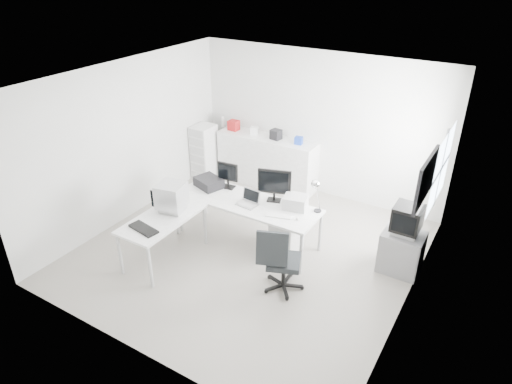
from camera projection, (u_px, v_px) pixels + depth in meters
The scene contains 30 objects.
floor at pixel (250, 251), 7.46m from camera, with size 5.00×5.00×0.01m, color #BCB4A9.
ceiling at pixel (248, 80), 6.15m from camera, with size 5.00×5.00×0.01m, color white.
back_wall at pixel (318, 125), 8.69m from camera, with size 5.00×0.02×2.80m, color silver.
left_wall at pixel (128, 142), 7.95m from camera, with size 0.02×5.00×2.80m, color silver.
right_wall at pixel (420, 219), 5.66m from camera, with size 0.02×5.00×2.80m, color silver.
window at pixel (441, 169), 6.48m from camera, with size 0.02×1.20×1.10m, color white, non-canonical shape.
wall_picture at pixel (426, 179), 5.52m from camera, with size 0.04×0.90×0.60m, color black, non-canonical shape.
main_desk at pixel (248, 221), 7.56m from camera, with size 2.40×0.80×0.75m, color white, non-canonical shape.
side_desk at pixel (164, 238), 7.12m from camera, with size 0.70×1.40×0.75m, color white, non-canonical shape.
drawer_pedestal at pixel (286, 236), 7.32m from camera, with size 0.40×0.50×0.60m, color white.
inkjet_printer at pixel (209, 182), 7.81m from camera, with size 0.45×0.35×0.16m, color black.
lcd_monitor_small at pixel (228, 175), 7.72m from camera, with size 0.37×0.21×0.46m, color black, non-canonical shape.
lcd_monitor_large at pixel (274, 185), 7.28m from camera, with size 0.54×0.22×0.56m, color black, non-canonical shape.
laptop at pixel (247, 198), 7.23m from camera, with size 0.36×0.37×0.24m, color #B7B7BA, non-canonical shape.
white_keyboard at pixel (278, 216), 6.97m from camera, with size 0.40×0.12×0.02m, color white.
white_mouse at pixel (297, 219), 6.86m from camera, with size 0.05×0.05×0.05m, color white.
laser_printer at pixel (295, 202), 7.16m from camera, with size 0.36×0.31×0.21m, color #AEAEAE.
desk_lamp at pixel (318, 198), 7.00m from camera, with size 0.15×0.15×0.46m, color silver, non-canonical shape.
crt_monitor at pixel (172, 197), 7.02m from camera, with size 0.42×0.42×0.48m, color #B7B7BA, non-canonical shape.
black_keyboard at pixel (144, 229), 6.63m from camera, with size 0.49×0.19×0.03m, color black.
office_chair at pixel (284, 258), 6.41m from camera, with size 0.60×0.60×1.04m, color #222527, non-canonical shape.
tv_cabinet at pixel (401, 252), 6.87m from camera, with size 0.60×0.49×0.66m, color slate.
crt_tv at pixel (407, 221), 6.61m from camera, with size 0.50×0.48×0.45m, color black, non-canonical shape.
sideboard at pixel (267, 161), 9.35m from camera, with size 2.09×0.52×1.05m, color white.
clutter_box_a at pixel (234, 125), 9.43m from camera, with size 0.20×0.18×0.20m, color #A81819.
clutter_box_b at pixel (254, 131), 9.21m from camera, with size 0.15×0.13×0.15m, color white.
clutter_box_c at pixel (276, 134), 8.97m from camera, with size 0.19×0.18×0.19m, color black.
clutter_box_d at pixel (299, 140), 8.75m from camera, with size 0.15×0.13×0.15m, color #1839A8.
clutter_bottle at pixel (223, 122), 9.59m from camera, with size 0.07×0.07×0.22m, color white.
filing_cabinet at pixel (204, 152), 9.63m from camera, with size 0.41×0.48×1.16m, color white.
Camera 1 is at (3.26, -5.20, 4.36)m, focal length 32.00 mm.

